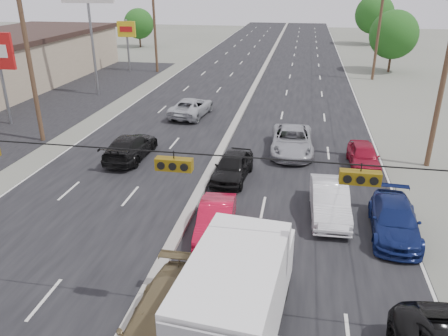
% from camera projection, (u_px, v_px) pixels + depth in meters
% --- Properties ---
extents(ground, '(200.00, 200.00, 0.00)m').
position_uv_depth(ground, '(138.00, 312.00, 14.52)').
color(ground, '#606356').
rests_on(ground, ground).
extents(road_surface, '(20.00, 160.00, 0.02)m').
position_uv_depth(road_surface, '(250.00, 96.00, 41.65)').
color(road_surface, black).
rests_on(road_surface, ground).
extents(center_median, '(0.50, 160.00, 0.20)m').
position_uv_depth(center_median, '(250.00, 95.00, 41.61)').
color(center_median, gray).
rests_on(center_median, ground).
extents(parking_lot, '(10.00, 42.00, 0.02)m').
position_uv_depth(parking_lot, '(59.00, 101.00, 39.90)').
color(parking_lot, black).
rests_on(parking_lot, ground).
extents(utility_pole_left_b, '(1.60, 0.30, 10.00)m').
position_uv_depth(utility_pole_left_b, '(30.00, 66.00, 28.11)').
color(utility_pole_left_b, '#422D1E').
rests_on(utility_pole_left_b, ground).
extents(utility_pole_left_c, '(1.60, 0.30, 10.00)m').
position_uv_depth(utility_pole_left_c, '(155.00, 28.00, 50.71)').
color(utility_pole_left_c, '#422D1E').
rests_on(utility_pole_left_c, ground).
extents(utility_pole_right_b, '(1.60, 0.30, 10.00)m').
position_uv_depth(utility_pole_right_b, '(443.00, 80.00, 24.03)').
color(utility_pole_right_b, '#422D1E').
rests_on(utility_pole_right_b, ground).
extents(utility_pole_right_c, '(1.60, 0.30, 10.00)m').
position_uv_depth(utility_pole_right_c, '(378.00, 32.00, 46.63)').
color(utility_pole_right_c, '#422D1E').
rests_on(utility_pole_right_c, ground).
extents(traffic_signals, '(25.00, 0.30, 0.54)m').
position_uv_depth(traffic_signals, '(171.00, 163.00, 12.13)').
color(traffic_signals, black).
rests_on(traffic_signals, ground).
extents(pole_sign_far, '(2.20, 0.25, 6.00)m').
position_uv_depth(pole_sign_far, '(127.00, 33.00, 51.55)').
color(pole_sign_far, slate).
rests_on(pole_sign_far, ground).
extents(tree_left_far, '(4.80, 4.80, 6.12)m').
position_uv_depth(tree_left_far, '(139.00, 24.00, 70.89)').
color(tree_left_far, '#382619').
rests_on(tree_left_far, ground).
extents(tree_right_mid, '(5.60, 5.60, 7.14)m').
position_uv_depth(tree_right_mid, '(394.00, 35.00, 51.05)').
color(tree_right_mid, '#382619').
rests_on(tree_right_mid, ground).
extents(tree_right_far, '(6.40, 6.40, 8.16)m').
position_uv_depth(tree_right_far, '(374.00, 14.00, 73.24)').
color(tree_right_far, '#382619').
rests_on(tree_right_far, ground).
extents(box_truck, '(2.93, 6.86, 3.39)m').
position_uv_depth(box_truck, '(239.00, 296.00, 12.65)').
color(box_truck, black).
rests_on(box_truck, ground).
extents(tan_sedan, '(2.39, 5.75, 1.66)m').
position_uv_depth(tan_sedan, '(164.00, 330.00, 12.63)').
color(tan_sedan, brown).
rests_on(tan_sedan, ground).
extents(red_sedan, '(1.78, 4.28, 1.38)m').
position_uv_depth(red_sedan, '(216.00, 220.00, 18.71)').
color(red_sedan, '#BA0B2A').
rests_on(red_sedan, ground).
extents(queue_car_a, '(2.09, 4.47, 1.48)m').
position_uv_depth(queue_car_a, '(233.00, 167.00, 23.98)').
color(queue_car_a, black).
rests_on(queue_car_a, ground).
extents(queue_car_b, '(1.81, 4.74, 1.54)m').
position_uv_depth(queue_car_b, '(329.00, 201.00, 20.16)').
color(queue_car_b, silver).
rests_on(queue_car_b, ground).
extents(queue_car_c, '(2.80, 5.69, 1.55)m').
position_uv_depth(queue_car_c, '(292.00, 141.00, 27.72)').
color(queue_car_c, '#9A9CA2').
rests_on(queue_car_c, ground).
extents(queue_car_d, '(2.22, 4.88, 1.38)m').
position_uv_depth(queue_car_d, '(394.00, 220.00, 18.71)').
color(queue_car_d, '#101C52').
rests_on(queue_car_d, ground).
extents(queue_car_e, '(1.77, 4.12, 1.39)m').
position_uv_depth(queue_car_e, '(364.00, 156.00, 25.55)').
color(queue_car_e, maroon).
rests_on(queue_car_e, ground).
extents(oncoming_near, '(2.18, 5.14, 1.48)m').
position_uv_depth(oncoming_near, '(131.00, 147.00, 26.83)').
color(oncoming_near, black).
rests_on(oncoming_near, ground).
extents(oncoming_far, '(3.01, 5.54, 1.47)m').
position_uv_depth(oncoming_far, '(191.00, 107.00, 35.26)').
color(oncoming_far, '#A7AAAF').
rests_on(oncoming_far, ground).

